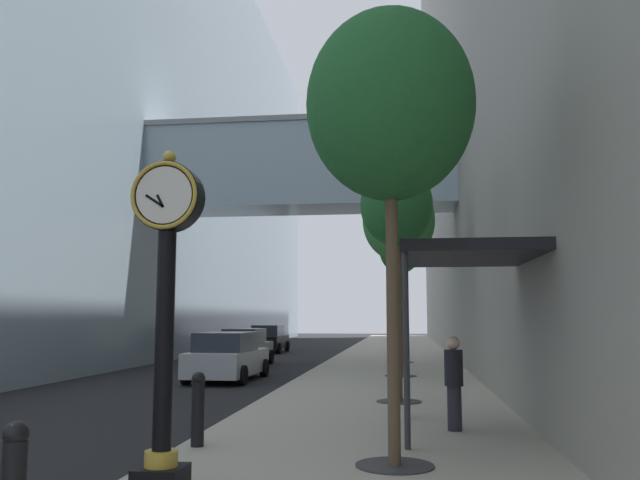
% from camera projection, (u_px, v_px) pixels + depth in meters
% --- Properties ---
extents(ground_plane, '(110.00, 110.00, 0.00)m').
position_uv_depth(ground_plane, '(320.00, 368.00, 28.28)').
color(ground_plane, black).
rests_on(ground_plane, ground).
extents(sidewalk_right, '(5.99, 80.00, 0.14)m').
position_uv_depth(sidewalk_right, '(391.00, 362.00, 30.86)').
color(sidewalk_right, '#ADA593').
rests_on(sidewalk_right, ground).
extents(building_block_left, '(23.29, 80.00, 27.52)m').
position_uv_depth(building_block_left, '(93.00, 95.00, 34.36)').
color(building_block_left, '#93A8B7').
rests_on(building_block_left, ground).
extents(street_clock, '(0.84, 0.55, 4.08)m').
position_uv_depth(street_clock, '(165.00, 303.00, 7.77)').
color(street_clock, black).
rests_on(street_clock, sidewalk_right).
extents(bollard_third, '(0.22, 0.22, 1.18)m').
position_uv_depth(bollard_third, '(198.00, 407.00, 10.56)').
color(bollard_third, black).
rests_on(bollard_third, sidewalk_right).
extents(street_tree_near, '(2.49, 2.49, 6.61)m').
position_uv_depth(street_tree_near, '(390.00, 107.00, 9.71)').
color(street_tree_near, '#333335').
rests_on(street_tree_near, sidewalk_right).
extents(street_tree_mid_near, '(1.82, 1.82, 5.90)m').
position_uv_depth(street_tree_mid_near, '(396.00, 208.00, 16.48)').
color(street_tree_mid_near, '#333335').
rests_on(street_tree_mid_near, sidewalk_right).
extents(street_tree_mid_far, '(2.57, 2.57, 6.94)m').
position_uv_depth(street_tree_mid_far, '(399.00, 221.00, 23.36)').
color(street_tree_mid_far, '#333335').
rests_on(street_tree_mid_far, sidewalk_right).
extents(street_tree_far, '(1.91, 1.91, 6.19)m').
position_uv_depth(street_tree_far, '(400.00, 251.00, 30.13)').
color(street_tree_far, '#333335').
rests_on(street_tree_far, sidewalk_right).
extents(pedestrian_walking, '(0.45, 0.45, 1.70)m').
position_uv_depth(pedestrian_walking, '(454.00, 380.00, 12.02)').
color(pedestrian_walking, '#23232D').
rests_on(pedestrian_walking, sidewalk_right).
extents(storefront_awning, '(2.40, 3.60, 3.30)m').
position_uv_depth(storefront_awning, '(464.00, 258.00, 12.06)').
color(storefront_awning, black).
rests_on(storefront_awning, sidewalk_right).
extents(car_black_near, '(2.06, 4.34, 1.66)m').
position_uv_depth(car_black_near, '(269.00, 339.00, 39.98)').
color(car_black_near, black).
rests_on(car_black_near, ground).
extents(car_silver_mid, '(2.16, 4.60, 1.65)m').
position_uv_depth(car_silver_mid, '(227.00, 357.00, 22.68)').
color(car_silver_mid, '#B7BABF').
rests_on(car_silver_mid, ground).
extents(car_grey_far, '(1.94, 4.05, 1.65)m').
position_uv_depth(car_grey_far, '(245.00, 348.00, 29.42)').
color(car_grey_far, slate).
rests_on(car_grey_far, ground).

